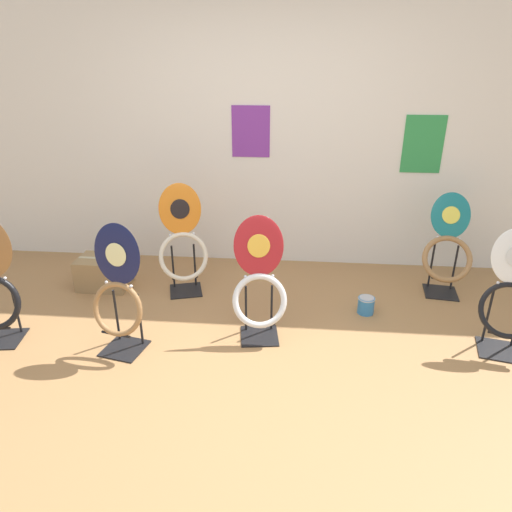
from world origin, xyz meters
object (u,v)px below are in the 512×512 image
object	(u,v)px
toilet_seat_display_orange_sun	(183,243)
toilet_seat_display_navy_moon	(118,295)
storage_box	(104,272)
paint_can	(366,305)
toilet_seat_display_white_plain	(511,296)
toilet_seat_display_crimson_swirl	(259,288)
toilet_seat_display_teal_sax	(447,249)

from	to	relation	value
toilet_seat_display_orange_sun	toilet_seat_display_navy_moon	distance (m)	0.96
toilet_seat_display_orange_sun	storage_box	size ratio (longest dim) A/B	2.16
paint_can	toilet_seat_display_navy_moon	bearing A→B (deg)	-159.77
toilet_seat_display_navy_moon	storage_box	world-z (taller)	toilet_seat_display_navy_moon
toilet_seat_display_navy_moon	paint_can	bearing A→B (deg)	20.23
toilet_seat_display_orange_sun	paint_can	size ratio (longest dim) A/B	6.67
toilet_seat_display_white_plain	paint_can	world-z (taller)	toilet_seat_display_white_plain
toilet_seat_display_navy_moon	toilet_seat_display_crimson_swirl	bearing A→B (deg)	15.47
toilet_seat_display_orange_sun	toilet_seat_display_white_plain	bearing A→B (deg)	-15.52
toilet_seat_display_navy_moon	paint_can	world-z (taller)	toilet_seat_display_navy_moon
toilet_seat_display_white_plain	toilet_seat_display_teal_sax	world-z (taller)	toilet_seat_display_white_plain
toilet_seat_display_orange_sun	toilet_seat_display_navy_moon	xyz separation A→B (m)	(-0.23, -0.93, -0.02)
toilet_seat_display_crimson_swirl	paint_can	xyz separation A→B (m)	(0.85, 0.40, -0.33)
toilet_seat_display_navy_moon	toilet_seat_display_teal_sax	size ratio (longest dim) A/B	1.08
toilet_seat_display_white_plain	toilet_seat_display_crimson_swirl	bearing A→B (deg)	179.26
toilet_seat_display_crimson_swirl	toilet_seat_display_teal_sax	distance (m)	1.79
toilet_seat_display_white_plain	toilet_seat_display_orange_sun	size ratio (longest dim) A/B	0.92
toilet_seat_display_orange_sun	paint_can	world-z (taller)	toilet_seat_display_orange_sun
toilet_seat_display_navy_moon	toilet_seat_display_teal_sax	xyz separation A→B (m)	(2.53, 1.11, -0.03)
toilet_seat_display_teal_sax	paint_can	distance (m)	0.91
toilet_seat_display_crimson_swirl	toilet_seat_display_orange_sun	distance (m)	0.99
toilet_seat_display_white_plain	toilet_seat_display_teal_sax	size ratio (longest dim) A/B	1.02
toilet_seat_display_orange_sun	paint_can	xyz separation A→B (m)	(1.58, -0.26, -0.38)
toilet_seat_display_crimson_swirl	toilet_seat_display_navy_moon	xyz separation A→B (m)	(-0.96, -0.27, 0.04)
toilet_seat_display_crimson_swirl	toilet_seat_display_orange_sun	xyz separation A→B (m)	(-0.73, 0.67, 0.05)
toilet_seat_display_crimson_swirl	toilet_seat_display_teal_sax	xyz separation A→B (m)	(1.57, 0.84, 0.01)
toilet_seat_display_teal_sax	paint_can	xyz separation A→B (m)	(-0.72, -0.44, -0.34)
toilet_seat_display_white_plain	toilet_seat_display_navy_moon	xyz separation A→B (m)	(-2.71, -0.24, 0.00)
toilet_seat_display_navy_moon	paint_can	distance (m)	1.96
toilet_seat_display_white_plain	paint_can	xyz separation A→B (m)	(-0.90, 0.42, -0.36)
toilet_seat_display_white_plain	toilet_seat_display_navy_moon	bearing A→B (deg)	-174.88
storage_box	paint_can	bearing A→B (deg)	-6.52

